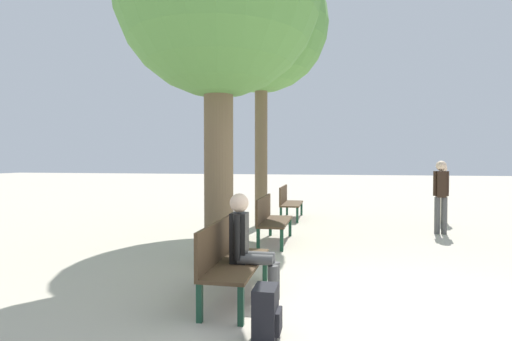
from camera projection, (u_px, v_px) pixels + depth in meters
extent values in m
plane|color=beige|center=(377.00, 309.00, 4.47)|extent=(80.00, 80.00, 0.00)
cube|color=#4C3823|center=(237.00, 264.00, 4.78)|extent=(0.53, 1.56, 0.04)
cube|color=#4C3823|center=(217.00, 242.00, 4.82)|extent=(0.04, 1.56, 0.48)
cube|color=#19422D|center=(241.00, 306.00, 4.03)|extent=(0.06, 0.06, 0.41)
cube|color=#19422D|center=(265.00, 267.00, 5.47)|extent=(0.06, 0.06, 0.41)
cube|color=#19422D|center=(200.00, 303.00, 4.11)|extent=(0.06, 0.06, 0.41)
cube|color=#19422D|center=(234.00, 266.00, 5.55)|extent=(0.06, 0.06, 0.41)
cube|color=#4C3823|center=(276.00, 222.00, 8.05)|extent=(0.53, 1.56, 0.04)
cube|color=#4C3823|center=(264.00, 208.00, 8.08)|extent=(0.04, 1.56, 0.48)
cube|color=#19422D|center=(282.00, 240.00, 7.29)|extent=(0.06, 0.06, 0.41)
cube|color=#19422D|center=(290.00, 227.00, 8.73)|extent=(0.06, 0.06, 0.41)
cube|color=#19422D|center=(258.00, 239.00, 7.37)|extent=(0.06, 0.06, 0.41)
cube|color=#19422D|center=(270.00, 226.00, 8.82)|extent=(0.06, 0.06, 0.41)
cube|color=#4C3823|center=(292.00, 204.00, 11.31)|extent=(0.53, 1.56, 0.04)
cube|color=#4C3823|center=(283.00, 194.00, 11.35)|extent=(0.04, 1.56, 0.48)
cube|color=#19422D|center=(297.00, 215.00, 10.55)|extent=(0.06, 0.06, 0.41)
cube|color=#19422D|center=(301.00, 209.00, 12.00)|extent=(0.06, 0.06, 0.41)
cube|color=#19422D|center=(281.00, 215.00, 10.63)|extent=(0.06, 0.06, 0.41)
cube|color=#19422D|center=(287.00, 208.00, 12.08)|extent=(0.06, 0.06, 0.41)
cylinder|color=brown|center=(219.00, 159.00, 6.28)|extent=(0.46, 0.46, 3.39)
cylinder|color=brown|center=(261.00, 144.00, 10.03)|extent=(0.32, 0.32, 4.12)
sphere|color=#568E42|center=(261.00, 25.00, 9.95)|extent=(3.33, 3.33, 3.33)
cylinder|color=#4C4C4C|center=(255.00, 259.00, 4.67)|extent=(0.42, 0.12, 0.12)
cylinder|color=#4C4C4C|center=(273.00, 285.00, 4.64)|extent=(0.12, 0.12, 0.45)
cylinder|color=#4C4C4C|center=(258.00, 256.00, 4.82)|extent=(0.42, 0.12, 0.12)
cylinder|color=#4C4C4C|center=(275.00, 281.00, 4.79)|extent=(0.12, 0.12, 0.45)
cube|color=black|center=(239.00, 238.00, 4.78)|extent=(0.19, 0.23, 0.60)
cylinder|color=black|center=(237.00, 237.00, 4.66)|extent=(0.09, 0.09, 0.54)
cylinder|color=black|center=(242.00, 233.00, 4.90)|extent=(0.09, 0.09, 0.54)
sphere|color=beige|center=(239.00, 203.00, 4.77)|extent=(0.23, 0.23, 0.23)
cube|color=black|center=(266.00, 313.00, 3.73)|extent=(0.21, 0.32, 0.49)
cube|color=black|center=(279.00, 321.00, 3.71)|extent=(0.04, 0.23, 0.22)
cylinder|color=#4C4C4C|center=(437.00, 216.00, 9.00)|extent=(0.12, 0.12, 0.83)
cylinder|color=#4C4C4C|center=(444.00, 216.00, 8.97)|extent=(0.12, 0.12, 0.83)
cube|color=black|center=(441.00, 184.00, 8.97)|extent=(0.21, 0.24, 0.59)
cylinder|color=black|center=(435.00, 183.00, 8.99)|extent=(0.09, 0.09, 0.56)
cylinder|color=black|center=(447.00, 184.00, 8.94)|extent=(0.09, 0.09, 0.56)
sphere|color=beige|center=(441.00, 166.00, 8.96)|extent=(0.23, 0.23, 0.23)
cylinder|color=beige|center=(440.00, 208.00, 10.60)|extent=(0.11, 0.11, 0.78)
cylinder|color=beige|center=(445.00, 208.00, 10.57)|extent=(0.11, 0.11, 0.78)
cube|color=black|center=(443.00, 183.00, 10.57)|extent=(0.27, 0.28, 0.55)
cylinder|color=black|center=(438.00, 183.00, 10.59)|extent=(0.08, 0.08, 0.52)
cylinder|color=black|center=(447.00, 183.00, 10.55)|extent=(0.08, 0.08, 0.52)
sphere|color=beige|center=(443.00, 169.00, 10.56)|extent=(0.21, 0.21, 0.21)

